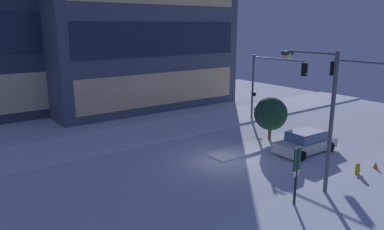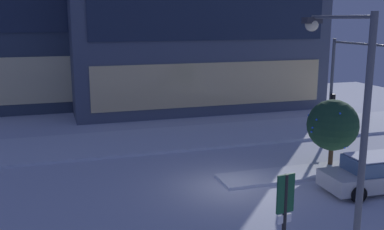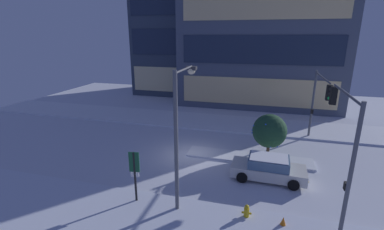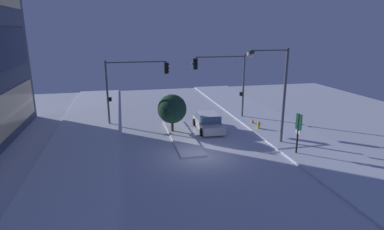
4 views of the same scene
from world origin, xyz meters
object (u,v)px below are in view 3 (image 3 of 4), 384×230
(parking_info_sign, at_px, (135,171))
(car_near, at_px, (268,168))
(construction_cone, at_px, (283,222))
(traffic_light_corner_far_right, at_px, (319,97))
(street_lamp_arched, at_px, (181,117))
(fire_hydrant, at_px, (247,212))
(decorated_tree_median, at_px, (270,131))
(traffic_light_corner_near_right, at_px, (343,131))

(parking_info_sign, bearing_deg, car_near, -64.89)
(car_near, relative_size, construction_cone, 8.43)
(traffic_light_corner_far_right, height_order, street_lamp_arched, street_lamp_arched)
(fire_hydrant, distance_m, decorated_tree_median, 7.69)
(street_lamp_arched, bearing_deg, traffic_light_corner_near_right, -81.66)
(street_lamp_arched, bearing_deg, decorated_tree_median, -34.02)
(traffic_light_corner_far_right, relative_size, parking_info_sign, 2.00)
(car_near, xyz_separation_m, construction_cone, (0.72, -4.45, -0.44))
(car_near, xyz_separation_m, fire_hydrant, (-0.99, -4.29, -0.33))
(fire_hydrant, height_order, decorated_tree_median, decorated_tree_median)
(traffic_light_corner_near_right, distance_m, construction_cone, 5.13)
(decorated_tree_median, relative_size, construction_cone, 5.98)
(car_near, bearing_deg, traffic_light_corner_far_right, 62.45)
(traffic_light_corner_near_right, height_order, parking_info_sign, traffic_light_corner_near_right)
(street_lamp_arched, relative_size, fire_hydrant, 9.17)
(parking_info_sign, bearing_deg, street_lamp_arched, -78.54)
(car_near, relative_size, fire_hydrant, 5.91)
(traffic_light_corner_far_right, bearing_deg, traffic_light_corner_near_right, -2.15)
(car_near, height_order, fire_hydrant, car_near)
(car_near, relative_size, parking_info_sign, 1.58)
(street_lamp_arched, height_order, decorated_tree_median, street_lamp_arched)
(decorated_tree_median, bearing_deg, traffic_light_corner_near_right, -60.42)
(decorated_tree_median, bearing_deg, construction_cone, -84.51)
(traffic_light_corner_near_right, xyz_separation_m, construction_cone, (-2.43, -2.04, -4.03))
(fire_hydrant, bearing_deg, street_lamp_arched, 169.41)
(traffic_light_corner_far_right, bearing_deg, street_lamp_arched, -39.00)
(car_near, height_order, traffic_light_corner_far_right, traffic_light_corner_far_right)
(decorated_tree_median, xyz_separation_m, construction_cone, (0.73, -7.61, -1.79))
(traffic_light_corner_far_right, height_order, parking_info_sign, traffic_light_corner_far_right)
(car_near, xyz_separation_m, decorated_tree_median, (-0.02, 3.16, 1.36))
(traffic_light_corner_near_right, bearing_deg, car_near, 52.49)
(fire_hydrant, height_order, parking_info_sign, parking_info_sign)
(street_lamp_arched, xyz_separation_m, construction_cone, (5.18, -0.82, -4.47))
(traffic_light_corner_near_right, xyz_separation_m, decorated_tree_median, (-3.16, 5.57, -2.24))
(fire_hydrant, relative_size, decorated_tree_median, 0.24)
(traffic_light_corner_near_right, bearing_deg, construction_cone, 129.98)
(traffic_light_corner_near_right, distance_m, fire_hydrant, 6.00)
(fire_hydrant, relative_size, parking_info_sign, 0.27)
(traffic_light_corner_near_right, relative_size, parking_info_sign, 2.11)
(street_lamp_arched, bearing_deg, parking_info_sign, 108.93)
(construction_cone, bearing_deg, fire_hydrant, 174.41)
(street_lamp_arched, bearing_deg, fire_hydrant, -101.35)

